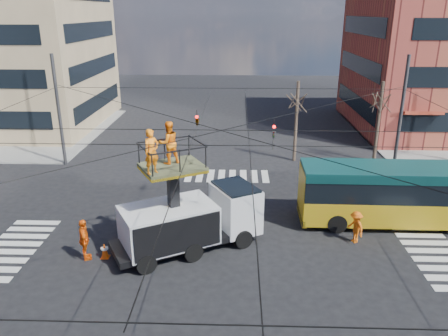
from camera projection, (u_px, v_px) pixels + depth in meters
ground at (221, 251)px, 20.63m from camera, size 120.00×120.00×0.00m
sidewalk_nw at (7, 131)px, 41.01m from camera, size 18.00×18.00×0.12m
crosswalks at (221, 251)px, 20.63m from camera, size 22.40×22.40×0.02m
overhead_network at (220, 163)px, 19.56m from camera, size 24.24×24.24×8.00m
tree_a at (297, 100)px, 31.59m from camera, size 2.00×2.00×6.00m
tree_b at (381, 101)px, 31.40m from camera, size 2.00×2.00×6.00m
utility_truck at (190, 208)px, 20.33m from camera, size 7.24×5.38×6.22m
city_bus at (413, 194)px, 22.75m from camera, size 11.69×2.79×3.20m
traffic_cone at (105, 251)px, 20.00m from camera, size 0.36×0.36×0.73m
worker_ground at (84, 240)px, 19.67m from camera, size 0.89×1.25×1.97m
flagger at (356, 227)px, 21.20m from camera, size 0.97×1.21×1.63m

